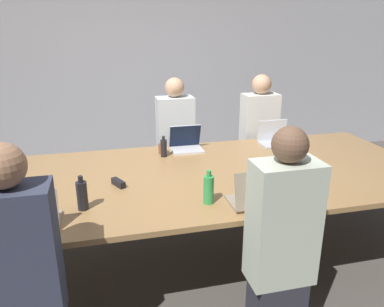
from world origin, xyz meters
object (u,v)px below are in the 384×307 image
object	(u,v)px
person_near_left	(22,279)
laptop_far_center	(186,143)
laptop_far_right	(274,137)
person_far_center	(175,144)
cup_far_center	(162,148)
bottle_far_center	(164,148)
person_far_right	(258,139)
cup_far_right	(299,141)
laptop_near_left	(31,217)
laptop_near_midright	(257,196)
bottle_near_midright	(209,189)
bottle_near_left	(82,195)
person_near_midright	(281,244)
stapler	(118,183)

from	to	relation	value
person_near_left	laptop_far_center	world-z (taller)	person_near_left
laptop_far_right	person_far_center	size ratio (longest dim) A/B	0.22
person_far_center	cup_far_center	world-z (taller)	person_far_center
laptop_far_right	bottle_far_center	world-z (taller)	laptop_far_right
person_far_right	laptop_far_center	xyz separation A→B (m)	(-0.96, -0.41, 0.14)
cup_far_right	laptop_far_center	xyz separation A→B (m)	(-1.17, 0.13, 0.03)
cup_far_right	laptop_near_left	bearing A→B (deg)	-155.38
laptop_near_midright	laptop_far_center	xyz separation A→B (m)	(-0.20, 1.32, -0.01)
laptop_near_midright	person_far_center	bearing A→B (deg)	-83.17
bottle_near_midright	person_far_right	world-z (taller)	person_far_right
laptop_far_right	person_far_right	distance (m)	0.46
laptop_near_left	bottle_near_left	xyz separation A→B (m)	(0.30, 0.17, 0.03)
laptop_far_center	bottle_far_center	world-z (taller)	laptop_far_center
laptop_far_right	person_near_midright	bearing A→B (deg)	-113.86
person_near_left	bottle_near_left	world-z (taller)	person_near_left
bottle_near_midright	laptop_far_right	world-z (taller)	laptop_far_right
person_near_midright	laptop_far_center	xyz separation A→B (m)	(-0.21, 1.68, 0.15)
person_far_right	cup_far_right	world-z (taller)	person_far_right
person_near_left	bottle_far_center	bearing A→B (deg)	-123.67
bottle_far_center	bottle_near_midright	bearing A→B (deg)	-82.58
laptop_far_right	cup_far_center	world-z (taller)	laptop_far_right
bottle_near_midright	laptop_near_left	distance (m)	1.16
bottle_near_midright	cup_far_center	bearing A→B (deg)	96.90
person_far_center	cup_far_center	distance (m)	0.58
person_far_right	bottle_near_left	bearing A→B (deg)	-142.33
cup_far_right	bottle_far_center	world-z (taller)	bottle_far_center
person_near_midright	laptop_far_right	distance (m)	1.81
person_near_midright	cup_far_center	size ratio (longest dim) A/B	14.05
person_far_right	person_near_left	bearing A→B (deg)	-136.94
bottle_near_left	person_far_center	bearing A→B (deg)	58.30
laptop_near_left	cup_far_center	distance (m)	1.57
person_far_center	bottle_near_left	bearing A→B (deg)	-121.70
laptop_near_left	person_near_left	xyz separation A→B (m)	(0.00, -0.43, -0.14)
laptop_far_center	person_far_right	bearing A→B (deg)	23.02
person_far_right	laptop_near_left	bearing A→B (deg)	-143.38
laptop_near_midright	stapler	world-z (taller)	laptop_near_midright
laptop_near_left	person_far_right	bearing A→B (deg)	-143.38
person_near_midright	cup_far_right	world-z (taller)	person_near_midright
person_near_left	cup_far_right	bearing A→B (deg)	-147.67
laptop_near_left	cup_far_right	xyz separation A→B (m)	(2.44, 1.12, -0.03)
bottle_near_midright	laptop_far_right	bearing A→B (deg)	47.90
person_near_midright	stapler	xyz separation A→B (m)	(-0.92, 0.93, 0.11)
bottle_near_midright	stapler	bearing A→B (deg)	143.01
person_near_midright	cup_far_center	xyz separation A→B (m)	(-0.46, 1.62, 0.13)
bottle_near_left	cup_far_center	bearing A→B (deg)	55.10
laptop_far_right	cup_far_right	xyz separation A→B (m)	(0.23, -0.10, -0.03)
laptop_near_midright	bottle_near_midright	distance (m)	0.34
laptop_near_left	cup_far_right	world-z (taller)	laptop_near_left
bottle_near_midright	stapler	distance (m)	0.75
person_near_left	person_near_midright	bearing A→B (deg)	179.79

